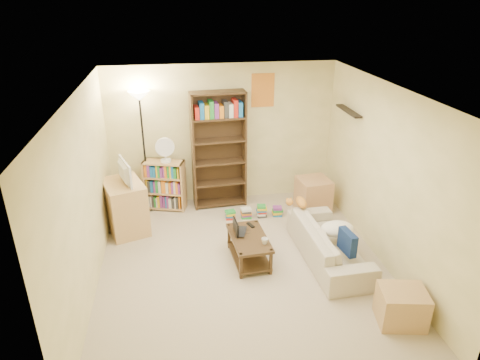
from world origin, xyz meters
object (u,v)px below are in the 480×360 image
at_px(tv_stand, 125,207).
at_px(floor_lamp, 141,117).
at_px(sofa, 329,243).
at_px(desk_fan, 165,149).
at_px(short_bookshelf, 165,185).
at_px(side_table, 313,195).
at_px(television, 121,172).
at_px(tall_bookshelf, 219,148).
at_px(coffee_table, 249,245).
at_px(mug, 265,241).
at_px(end_cabinet, 402,306).
at_px(tabby_cat, 299,202).
at_px(laptop, 244,232).

distance_m(tv_stand, floor_lamp, 1.51).
xyz_separation_m(sofa, desk_fan, (-2.28, 1.93, 0.88)).
distance_m(short_bookshelf, desk_fan, 0.69).
distance_m(floor_lamp, side_table, 3.25).
relative_size(television, desk_fan, 1.43).
bearing_deg(tall_bookshelf, television, -161.00).
bearing_deg(coffee_table, mug, -54.16).
bearing_deg(end_cabinet, mug, 136.10).
distance_m(coffee_table, television, 2.29).
xyz_separation_m(coffee_table, side_table, (1.40, 1.35, 0.05)).
xyz_separation_m(sofa, mug, (-0.97, -0.09, 0.18)).
bearing_deg(tall_bookshelf, short_bookshelf, 176.40).
bearing_deg(desk_fan, tv_stand, -137.42).
xyz_separation_m(desk_fan, side_table, (2.53, -0.45, -0.84)).
bearing_deg(side_table, desk_fan, 169.94).
bearing_deg(tv_stand, short_bookshelf, 27.89).
relative_size(tabby_cat, mug, 3.39).
relative_size(tall_bookshelf, short_bookshelf, 2.30).
xyz_separation_m(tabby_cat, tall_bookshelf, (-1.09, 1.29, 0.50)).
bearing_deg(desk_fan, tabby_cat, -31.59).
bearing_deg(end_cabinet, tv_stand, 141.14).
bearing_deg(laptop, end_cabinet, -117.78).
xyz_separation_m(laptop, desk_fan, (-1.08, 1.68, 0.73)).
xyz_separation_m(tabby_cat, short_bookshelf, (-2.07, 1.29, -0.15)).
bearing_deg(tall_bookshelf, tabby_cat, -53.33).
distance_m(coffee_table, tall_bookshelf, 2.04).
bearing_deg(side_table, television, -176.86).
height_order(tv_stand, floor_lamp, floor_lamp).
relative_size(sofa, television, 2.91).
bearing_deg(tall_bookshelf, coffee_table, -87.38).
bearing_deg(laptop, mug, -127.42).
distance_m(tabby_cat, end_cabinet, 2.21).
relative_size(tall_bookshelf, floor_lamp, 0.98).
xyz_separation_m(mug, tv_stand, (-1.99, 1.39, -0.02)).
relative_size(coffee_table, end_cabinet, 1.75).
bearing_deg(end_cabinet, television, 141.14).
height_order(coffee_table, desk_fan, desk_fan).
relative_size(coffee_table, desk_fan, 2.10).
height_order(tabby_cat, desk_fan, desk_fan).
height_order(sofa, coffee_table, sofa).
bearing_deg(floor_lamp, laptop, -51.43).
bearing_deg(coffee_table, end_cabinet, -48.73).
bearing_deg(short_bookshelf, laptop, -40.15).
height_order(tabby_cat, mug, tabby_cat).
bearing_deg(laptop, side_table, -31.41).
height_order(tabby_cat, tv_stand, tv_stand).
xyz_separation_m(coffee_table, tv_stand, (-1.81, 1.17, 0.17)).
relative_size(tabby_cat, tv_stand, 0.49).
xyz_separation_m(laptop, floor_lamp, (-1.43, 1.80, 1.28)).
relative_size(sofa, tall_bookshelf, 0.88).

